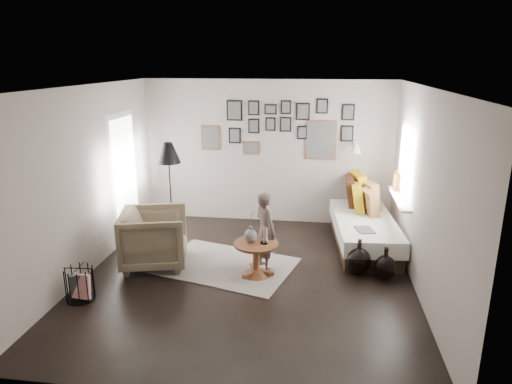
# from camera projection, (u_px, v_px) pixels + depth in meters

# --- Properties ---
(ground) EXTENTS (4.80, 4.80, 0.00)m
(ground) POSITION_uv_depth(u_px,v_px,m) (248.00, 277.00, 6.37)
(ground) COLOR black
(ground) RESTS_ON ground
(wall_back) EXTENTS (4.50, 0.00, 4.50)m
(wall_back) POSITION_uv_depth(u_px,v_px,m) (268.00, 152.00, 8.29)
(wall_back) COLOR #9E928A
(wall_back) RESTS_ON ground
(wall_front) EXTENTS (4.50, 0.00, 4.50)m
(wall_front) POSITION_uv_depth(u_px,v_px,m) (201.00, 266.00, 3.72)
(wall_front) COLOR #9E928A
(wall_front) RESTS_ON ground
(wall_left) EXTENTS (0.00, 4.80, 4.80)m
(wall_left) POSITION_uv_depth(u_px,v_px,m) (87.00, 182.00, 6.30)
(wall_left) COLOR #9E928A
(wall_left) RESTS_ON ground
(wall_right) EXTENTS (0.00, 4.80, 4.80)m
(wall_right) POSITION_uv_depth(u_px,v_px,m) (424.00, 194.00, 5.71)
(wall_right) COLOR #9E928A
(wall_right) RESTS_ON ground
(ceiling) EXTENTS (4.80, 4.80, 0.00)m
(ceiling) POSITION_uv_depth(u_px,v_px,m) (246.00, 87.00, 5.64)
(ceiling) COLOR white
(ceiling) RESTS_ON wall_back
(door_left) EXTENTS (0.00, 2.14, 2.14)m
(door_left) POSITION_uv_depth(u_px,v_px,m) (125.00, 178.00, 7.51)
(door_left) COLOR white
(door_left) RESTS_ON wall_left
(window_right) EXTENTS (0.15, 1.32, 1.30)m
(window_right) POSITION_uv_depth(u_px,v_px,m) (398.00, 193.00, 7.10)
(window_right) COLOR white
(window_right) RESTS_ON wall_right
(gallery_wall) EXTENTS (2.74, 0.03, 1.08)m
(gallery_wall) POSITION_uv_depth(u_px,v_px,m) (284.00, 129.00, 8.11)
(gallery_wall) COLOR brown
(gallery_wall) RESTS_ON wall_back
(wall_sconce) EXTENTS (0.18, 0.36, 0.16)m
(wall_sconce) POSITION_uv_depth(u_px,v_px,m) (356.00, 149.00, 7.79)
(wall_sconce) COLOR white
(wall_sconce) RESTS_ON wall_back
(rug) EXTENTS (2.20, 1.81, 0.01)m
(rug) POSITION_uv_depth(u_px,v_px,m) (226.00, 265.00, 6.73)
(rug) COLOR silver
(rug) RESTS_ON ground
(pedestal_table) EXTENTS (0.62, 0.62, 0.49)m
(pedestal_table) POSITION_uv_depth(u_px,v_px,m) (256.00, 260.00, 6.37)
(pedestal_table) COLOR brown
(pedestal_table) RESTS_ON ground
(vase) EXTENTS (0.18, 0.18, 0.44)m
(vase) POSITION_uv_depth(u_px,v_px,m) (251.00, 233.00, 6.29)
(vase) COLOR black
(vase) RESTS_ON pedestal_table
(candles) EXTENTS (0.11, 0.11, 0.23)m
(candles) POSITION_uv_depth(u_px,v_px,m) (264.00, 236.00, 6.25)
(candles) COLOR black
(candles) RESTS_ON pedestal_table
(daybed) EXTENTS (1.07, 2.21, 1.04)m
(daybed) POSITION_uv_depth(u_px,v_px,m) (364.00, 225.00, 7.45)
(daybed) COLOR black
(daybed) RESTS_ON ground
(magazine_on_daybed) EXTENTS (0.31, 0.37, 0.02)m
(magazine_on_daybed) POSITION_uv_depth(u_px,v_px,m) (365.00, 230.00, 6.79)
(magazine_on_daybed) COLOR black
(magazine_on_daybed) RESTS_ON daybed
(armchair) EXTENTS (1.12, 1.10, 0.84)m
(armchair) POSITION_uv_depth(u_px,v_px,m) (154.00, 238.00, 6.64)
(armchair) COLOR brown
(armchair) RESTS_ON ground
(armchair_cushion) EXTENTS (0.46, 0.47, 0.17)m
(armchair_cushion) POSITION_uv_depth(u_px,v_px,m) (157.00, 233.00, 6.67)
(armchair_cushion) COLOR white
(armchair_cushion) RESTS_ON armchair
(floor_lamp) EXTENTS (0.39, 0.39, 1.66)m
(floor_lamp) POSITION_uv_depth(u_px,v_px,m) (169.00, 157.00, 7.29)
(floor_lamp) COLOR black
(floor_lamp) RESTS_ON ground
(magazine_basket) EXTENTS (0.37, 0.37, 0.43)m
(magazine_basket) POSITION_uv_depth(u_px,v_px,m) (80.00, 284.00, 5.73)
(magazine_basket) COLOR black
(magazine_basket) RESTS_ON ground
(demijohn_large) EXTENTS (0.35, 0.35, 0.52)m
(demijohn_large) POSITION_uv_depth(u_px,v_px,m) (358.00, 261.00, 6.41)
(demijohn_large) COLOR black
(demijohn_large) RESTS_ON ground
(demijohn_small) EXTENTS (0.31, 0.31, 0.48)m
(demijohn_small) POSITION_uv_depth(u_px,v_px,m) (385.00, 268.00, 6.25)
(demijohn_small) COLOR black
(demijohn_small) RESTS_ON ground
(child) EXTENTS (0.47, 0.50, 1.15)m
(child) POSITION_uv_depth(u_px,v_px,m) (265.00, 231.00, 6.51)
(child) COLOR #564544
(child) RESTS_ON ground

